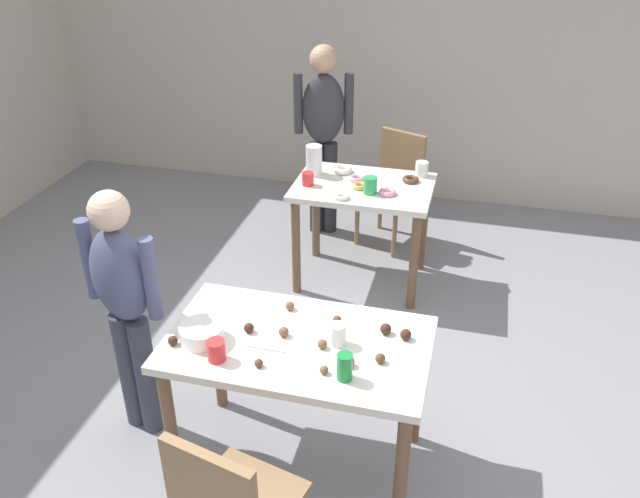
{
  "coord_description": "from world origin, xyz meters",
  "views": [
    {
      "loc": [
        0.75,
        -2.36,
        2.55
      ],
      "look_at": [
        0.03,
        0.44,
        0.9
      ],
      "focal_mm": 36.7,
      "sensor_mm": 36.0,
      "label": 1
    }
  ],
  "objects_px": {
    "person_adult_far": "(323,125)",
    "mixing_bowl": "(202,333)",
    "person_girl_near": "(124,298)",
    "dining_table_near": "(298,360)",
    "soda_can": "(345,367)",
    "chair_far_table": "(394,182)",
    "dining_table_far": "(363,202)",
    "pitcher_far": "(314,160)"
  },
  "relations": [
    {
      "from": "person_girl_near",
      "to": "mixing_bowl",
      "type": "relative_size",
      "value": 6.88
    },
    {
      "from": "dining_table_far",
      "to": "person_girl_near",
      "type": "height_order",
      "value": "person_girl_near"
    },
    {
      "from": "person_girl_near",
      "to": "person_adult_far",
      "type": "bearing_deg",
      "value": 81.03
    },
    {
      "from": "person_girl_near",
      "to": "soda_can",
      "type": "distance_m",
      "value": 1.15
    },
    {
      "from": "chair_far_table",
      "to": "pitcher_far",
      "type": "relative_size",
      "value": 4.18
    },
    {
      "from": "mixing_bowl",
      "to": "pitcher_far",
      "type": "relative_size",
      "value": 0.95
    },
    {
      "from": "dining_table_far",
      "to": "person_adult_far",
      "type": "xyz_separation_m",
      "value": [
        -0.45,
        0.67,
        0.28
      ]
    },
    {
      "from": "soda_can",
      "to": "mixing_bowl",
      "type": "bearing_deg",
      "value": 172.33
    },
    {
      "from": "dining_table_far",
      "to": "mixing_bowl",
      "type": "distance_m",
      "value": 1.88
    },
    {
      "from": "chair_far_table",
      "to": "mixing_bowl",
      "type": "distance_m",
      "value": 2.58
    },
    {
      "from": "dining_table_far",
      "to": "soda_can",
      "type": "bearing_deg",
      "value": -81.06
    },
    {
      "from": "dining_table_far",
      "to": "chair_far_table",
      "type": "xyz_separation_m",
      "value": [
        0.12,
        0.67,
        -0.12
      ]
    },
    {
      "from": "chair_far_table",
      "to": "soda_can",
      "type": "relative_size",
      "value": 7.13
    },
    {
      "from": "dining_table_near",
      "to": "person_adult_far",
      "type": "xyz_separation_m",
      "value": [
        -0.5,
        2.41,
        0.26
      ]
    },
    {
      "from": "person_girl_near",
      "to": "person_adult_far",
      "type": "distance_m",
      "value": 2.4
    },
    {
      "from": "dining_table_near",
      "to": "soda_can",
      "type": "relative_size",
      "value": 9.67
    },
    {
      "from": "person_girl_near",
      "to": "mixing_bowl",
      "type": "xyz_separation_m",
      "value": [
        0.46,
        -0.14,
        -0.02
      ]
    },
    {
      "from": "soda_can",
      "to": "dining_table_near",
      "type": "bearing_deg",
      "value": 143.39
    },
    {
      "from": "dining_table_far",
      "to": "person_girl_near",
      "type": "relative_size",
      "value": 0.68
    },
    {
      "from": "soda_can",
      "to": "person_girl_near",
      "type": "bearing_deg",
      "value": 168.45
    },
    {
      "from": "mixing_bowl",
      "to": "dining_table_far",
      "type": "bearing_deg",
      "value": 78.71
    },
    {
      "from": "person_adult_far",
      "to": "mixing_bowl",
      "type": "distance_m",
      "value": 2.52
    },
    {
      "from": "mixing_bowl",
      "to": "chair_far_table",
      "type": "bearing_deg",
      "value": 79.07
    },
    {
      "from": "person_adult_far",
      "to": "chair_far_table",
      "type": "bearing_deg",
      "value": 0.08
    },
    {
      "from": "soda_can",
      "to": "pitcher_far",
      "type": "height_order",
      "value": "pitcher_far"
    },
    {
      "from": "dining_table_near",
      "to": "person_girl_near",
      "type": "height_order",
      "value": "person_girl_near"
    },
    {
      "from": "person_girl_near",
      "to": "soda_can",
      "type": "bearing_deg",
      "value": -11.55
    },
    {
      "from": "dining_table_far",
      "to": "chair_far_table",
      "type": "height_order",
      "value": "chair_far_table"
    },
    {
      "from": "soda_can",
      "to": "pitcher_far",
      "type": "relative_size",
      "value": 0.59
    },
    {
      "from": "person_girl_near",
      "to": "person_adult_far",
      "type": "relative_size",
      "value": 0.91
    },
    {
      "from": "person_girl_near",
      "to": "pitcher_far",
      "type": "distance_m",
      "value": 1.85
    },
    {
      "from": "chair_far_table",
      "to": "mixing_bowl",
      "type": "height_order",
      "value": "chair_far_table"
    },
    {
      "from": "person_girl_near",
      "to": "pitcher_far",
      "type": "xyz_separation_m",
      "value": [
        0.46,
        1.79,
        0.05
      ]
    },
    {
      "from": "dining_table_near",
      "to": "person_adult_far",
      "type": "relative_size",
      "value": 0.78
    },
    {
      "from": "chair_far_table",
      "to": "person_girl_near",
      "type": "bearing_deg",
      "value": -111.64
    },
    {
      "from": "dining_table_near",
      "to": "dining_table_far",
      "type": "relative_size",
      "value": 1.28
    },
    {
      "from": "dining_table_far",
      "to": "soda_can",
      "type": "distance_m",
      "value": 1.96
    },
    {
      "from": "person_adult_far",
      "to": "mixing_bowl",
      "type": "xyz_separation_m",
      "value": [
        0.08,
        -2.51,
        -0.11
      ]
    },
    {
      "from": "dining_table_far",
      "to": "pitcher_far",
      "type": "distance_m",
      "value": 0.45
    },
    {
      "from": "soda_can",
      "to": "chair_far_table",
      "type": "bearing_deg",
      "value": 94.07
    },
    {
      "from": "person_girl_near",
      "to": "pitcher_far",
      "type": "bearing_deg",
      "value": 75.69
    },
    {
      "from": "dining_table_far",
      "to": "pitcher_far",
      "type": "xyz_separation_m",
      "value": [
        -0.37,
        0.09,
        0.24
      ]
    }
  ]
}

